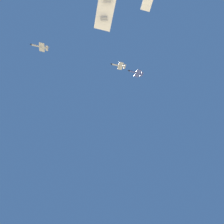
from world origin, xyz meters
name	(u,v)px	position (x,y,z in m)	size (l,w,h in m)	color
chase_jet_left_wing	(136,73)	(-14.81, 22.92, 128.49)	(15.31, 8.86, 4.00)	#38478C
chase_jet_right_wing	(119,65)	(0.55, 22.72, 138.89)	(15.30, 8.57, 4.00)	#999EA3
chase_jet_trailing	(40,47)	(69.16, 36.89, 137.69)	(15.33, 8.73, 4.00)	#999EA3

